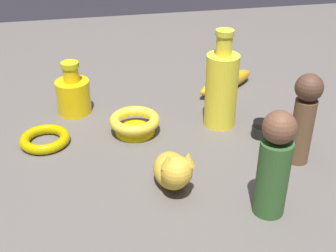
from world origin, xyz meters
name	(u,v)px	position (x,y,z in m)	size (l,w,h in m)	color
ground	(168,144)	(0.00, 0.00, 0.00)	(2.00, 2.00, 0.00)	#5B5651
bottle_short	(73,94)	(0.20, 0.19, 0.05)	(0.08, 0.08, 0.13)	yellow
bowl	(135,123)	(0.06, 0.06, 0.03)	(0.11, 0.11, 0.04)	yellow
nail_polish_jar	(261,129)	(-0.01, -0.21, 0.02)	(0.04, 0.04, 0.04)	black
cat_figurine	(173,170)	(-0.15, 0.02, 0.04)	(0.14, 0.07, 0.09)	gold
person_figure_child	(274,164)	(-0.25, -0.13, 0.10)	(0.08, 0.08, 0.20)	#315B29
bottle_tall	(221,88)	(0.07, -0.14, 0.09)	(0.07, 0.07, 0.23)	yellow
person_figure_adult	(304,115)	(-0.11, -0.25, 0.11)	(0.06, 0.06, 0.19)	brown
banana	(226,82)	(0.24, -0.21, 0.02)	(0.20, 0.04, 0.04)	gold
bangle	(45,139)	(0.06, 0.26, 0.01)	(0.11, 0.11, 0.02)	#B6A104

